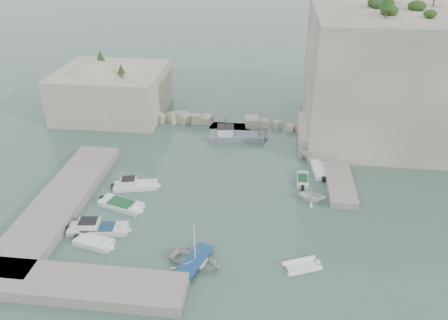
# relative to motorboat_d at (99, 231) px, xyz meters

# --- Properties ---
(ground) EXTENTS (400.00, 400.00, 0.00)m
(ground) POSITION_rel_motorboat_d_xyz_m (11.35, 4.71, 0.00)
(ground) COLOR #45675B
(ground) RESTS_ON ground
(cliff_east) EXTENTS (26.00, 22.00, 17.00)m
(cliff_east) POSITION_rel_motorboat_d_xyz_m (34.35, 27.71, 8.50)
(cliff_east) COLOR beige
(cliff_east) RESTS_ON ground
(cliff_terrace) EXTENTS (8.00, 10.00, 2.50)m
(cliff_terrace) POSITION_rel_motorboat_d_xyz_m (24.35, 22.71, 1.25)
(cliff_terrace) COLOR beige
(cliff_terrace) RESTS_ON ground
(outcrop_west) EXTENTS (16.00, 14.00, 7.00)m
(outcrop_west) POSITION_rel_motorboat_d_xyz_m (-8.65, 29.71, 3.50)
(outcrop_west) COLOR beige
(outcrop_west) RESTS_ON ground
(quay_west) EXTENTS (5.00, 24.00, 1.10)m
(quay_west) POSITION_rel_motorboat_d_xyz_m (-5.65, 3.71, 0.55)
(quay_west) COLOR #9E9689
(quay_west) RESTS_ON ground
(quay_south) EXTENTS (18.00, 4.00, 1.10)m
(quay_south) POSITION_rel_motorboat_d_xyz_m (1.35, -7.79, 0.55)
(quay_south) COLOR #9E9689
(quay_south) RESTS_ON ground
(ledge_east) EXTENTS (3.00, 16.00, 0.80)m
(ledge_east) POSITION_rel_motorboat_d_xyz_m (24.85, 14.71, 0.40)
(ledge_east) COLOR #9E9689
(ledge_east) RESTS_ON ground
(breakwater) EXTENTS (28.00, 3.00, 1.40)m
(breakwater) POSITION_rel_motorboat_d_xyz_m (10.35, 26.71, 0.70)
(breakwater) COLOR beige
(breakwater) RESTS_ON ground
(motorboat_d) EXTENTS (6.60, 2.68, 1.40)m
(motorboat_d) POSITION_rel_motorboat_d_xyz_m (0.00, 0.00, 0.00)
(motorboat_d) COLOR silver
(motorboat_d) RESTS_ON ground
(motorboat_e) EXTENTS (4.35, 2.52, 0.70)m
(motorboat_e) POSITION_rel_motorboat_d_xyz_m (0.35, -2.03, 0.00)
(motorboat_e) COLOR white
(motorboat_e) RESTS_ON ground
(motorboat_b) EXTENTS (5.77, 2.97, 1.40)m
(motorboat_b) POSITION_rel_motorboat_d_xyz_m (1.34, 8.27, 0.00)
(motorboat_b) COLOR white
(motorboat_b) RESTS_ON ground
(motorboat_c) EXTENTS (5.71, 3.46, 0.70)m
(motorboat_c) POSITION_rel_motorboat_d_xyz_m (0.88, 4.39, 0.00)
(motorboat_c) COLOR white
(motorboat_c) RESTS_ON ground
(rowboat) EXTENTS (5.83, 4.91, 1.03)m
(rowboat) POSITION_rel_motorboat_d_xyz_m (10.44, -3.50, 0.00)
(rowboat) COLOR silver
(rowboat) RESTS_ON ground
(inflatable_dinghy) EXTENTS (3.88, 2.93, 0.44)m
(inflatable_dinghy) POSITION_rel_motorboat_d_xyz_m (19.96, -2.84, 0.00)
(inflatable_dinghy) COLOR white
(inflatable_dinghy) RESTS_ON ground
(tender_east_a) EXTENTS (3.77, 3.42, 1.72)m
(tender_east_a) POSITION_rel_motorboat_d_xyz_m (21.39, 7.97, 0.00)
(tender_east_a) COLOR white
(tender_east_a) RESTS_ON ground
(tender_east_b) EXTENTS (1.46, 3.90, 0.70)m
(tender_east_b) POSITION_rel_motorboat_d_xyz_m (20.59, 11.83, 0.00)
(tender_east_b) COLOR silver
(tender_east_b) RESTS_ON ground
(tender_east_c) EXTENTS (2.33, 5.47, 0.70)m
(tender_east_c) POSITION_rel_motorboat_d_xyz_m (22.77, 14.76, 0.00)
(tender_east_c) COLOR white
(tender_east_c) RESTS_ON ground
(tender_east_d) EXTENTS (5.31, 2.82, 1.95)m
(tender_east_d) POSITION_rel_motorboat_d_xyz_m (22.78, 17.30, 0.00)
(tender_east_d) COLOR white
(tender_east_d) RESTS_ON ground
(work_boat) EXTENTS (8.61, 3.40, 2.20)m
(work_boat) POSITION_rel_motorboat_d_xyz_m (11.74, 22.21, 0.00)
(work_boat) COLOR slate
(work_boat) RESTS_ON ground
(rowboat_mast) EXTENTS (0.10, 0.10, 4.20)m
(rowboat_mast) POSITION_rel_motorboat_d_xyz_m (10.44, -3.50, 2.62)
(rowboat_mast) COLOR white
(rowboat_mast) RESTS_ON rowboat
(vegetation) EXTENTS (53.48, 13.88, 13.40)m
(vegetation) POSITION_rel_motorboat_d_xyz_m (29.18, 29.11, 17.93)
(vegetation) COLOR #1E4219
(vegetation) RESTS_ON ground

